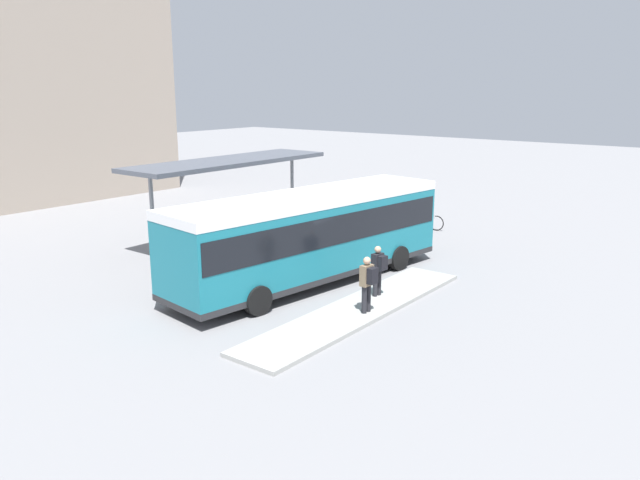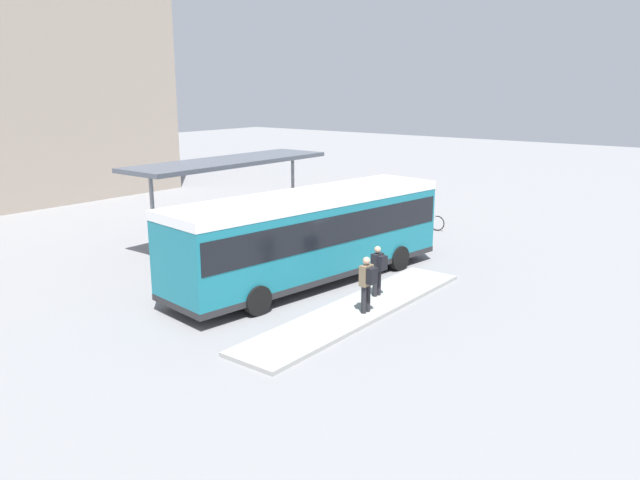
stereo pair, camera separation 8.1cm
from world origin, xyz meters
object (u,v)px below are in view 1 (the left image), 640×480
object	(u,v)px
pedestrian_companion	(368,281)
pedestrian_waiting	(378,268)
potted_planter_near_shelter	(195,253)
bicycle_white	(426,222)
city_bus	(311,231)
bicycle_yellow	(415,220)
potted_planter_far_side	(308,221)

from	to	relation	value
pedestrian_companion	pedestrian_waiting	bearing A→B (deg)	-63.69
potted_planter_near_shelter	bicycle_white	bearing A→B (deg)	-17.65
city_bus	bicycle_yellow	distance (m)	10.02
bicycle_white	bicycle_yellow	size ratio (longest dim) A/B	1.03
pedestrian_companion	bicycle_white	size ratio (longest dim) A/B	1.00
pedestrian_companion	bicycle_yellow	size ratio (longest dim) A/B	1.03
city_bus	bicycle_white	world-z (taller)	city_bus
pedestrian_companion	potted_planter_far_side	world-z (taller)	pedestrian_companion
potted_planter_near_shelter	pedestrian_waiting	bearing A→B (deg)	-79.51
city_bus	bicycle_yellow	bearing A→B (deg)	15.96
bicycle_white	potted_planter_far_side	world-z (taller)	potted_planter_far_side
city_bus	pedestrian_waiting	distance (m)	2.92
pedestrian_waiting	bicycle_white	xyz separation A→B (m)	(9.82, 3.59, -0.68)
pedestrian_companion	potted_planter_near_shelter	bearing A→B (deg)	4.05
city_bus	potted_planter_near_shelter	world-z (taller)	city_bus
pedestrian_waiting	potted_planter_far_side	size ratio (longest dim) A/B	1.28
bicycle_yellow	potted_planter_near_shelter	world-z (taller)	potted_planter_near_shelter
pedestrian_waiting	potted_planter_far_side	bearing A→B (deg)	-29.33
pedestrian_companion	potted_planter_near_shelter	world-z (taller)	pedestrian_companion
city_bus	pedestrian_companion	world-z (taller)	city_bus
pedestrian_waiting	potted_planter_near_shelter	distance (m)	7.27
city_bus	pedestrian_companion	distance (m)	3.80
city_bus	bicycle_yellow	world-z (taller)	city_bus
city_bus	bicycle_white	bearing A→B (deg)	12.06
bicycle_white	potted_planter_far_side	xyz separation A→B (m)	(-4.38, 3.66, 0.30)
city_bus	pedestrian_waiting	bearing A→B (deg)	-84.63
pedestrian_companion	bicycle_white	distance (m)	12.05
potted_planter_near_shelter	potted_planter_far_side	bearing A→B (deg)	0.92
bicycle_white	potted_planter_near_shelter	distance (m)	11.70
pedestrian_companion	bicycle_white	bearing A→B (deg)	-64.69
bicycle_white	potted_planter_near_shelter	xyz separation A→B (m)	(-11.14, 3.55, 0.25)
pedestrian_waiting	bicycle_white	distance (m)	10.48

